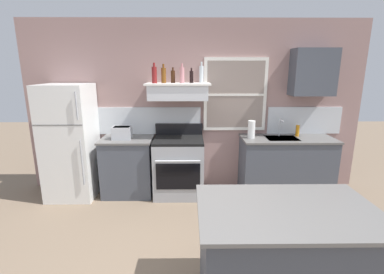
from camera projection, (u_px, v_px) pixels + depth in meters
name	position (u px, v px, depth m)	size (l,w,h in m)	color
back_wall	(196.00, 107.00, 4.50)	(5.40, 0.11, 2.70)	gray
refrigerator	(70.00, 142.00, 4.23)	(0.70, 0.72, 1.74)	white
counter_left_of_stove	(128.00, 166.00, 4.39)	(0.79, 0.63, 0.91)	#474C56
toaster	(122.00, 133.00, 4.21)	(0.30, 0.20, 0.19)	silver
stove_range	(179.00, 166.00, 4.36)	(0.76, 0.69, 1.09)	#9EA0A5
range_hood_shelf	(178.00, 91.00, 4.18)	(0.96, 0.52, 0.24)	silver
bottle_red_label_wine	(154.00, 75.00, 4.06)	(0.07, 0.07, 0.29)	maroon
bottle_amber_wine	(164.00, 75.00, 4.10)	(0.07, 0.07, 0.28)	brown
bottle_brown_stout	(173.00, 76.00, 4.16)	(0.06, 0.06, 0.23)	#381E0F
bottle_rose_pink	(182.00, 75.00, 4.11)	(0.07, 0.07, 0.28)	#C67F84
bottle_balsamic_dark	(191.00, 77.00, 4.14)	(0.06, 0.06, 0.22)	black
bottle_clear_tall	(201.00, 74.00, 4.10)	(0.06, 0.06, 0.31)	silver
counter_right_with_sink	(285.00, 165.00, 4.42)	(1.43, 0.63, 0.91)	#474C56
sink_faucet	(280.00, 125.00, 4.36)	(0.03, 0.17, 0.28)	silver
paper_towel_roll	(251.00, 129.00, 4.27)	(0.11, 0.11, 0.27)	white
dish_soap_bottle	(297.00, 131.00, 4.39)	(0.06, 0.06, 0.18)	orange
kitchen_island	(284.00, 259.00, 2.25)	(1.40, 0.90, 0.91)	#474C56
upper_cabinet_right	(313.00, 72.00, 4.21)	(0.64, 0.32, 0.70)	#474C56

